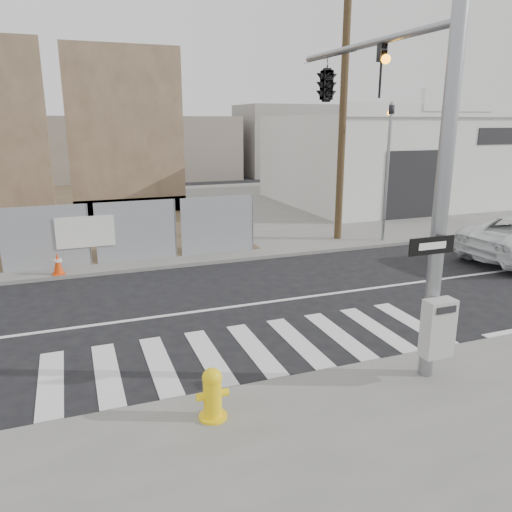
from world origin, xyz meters
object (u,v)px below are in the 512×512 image
object	(u,v)px
signal_pole	(358,114)
traffic_cone_d	(58,264)
fire_hydrant	(212,394)
auto_shop	(389,159)

from	to	relation	value
signal_pole	traffic_cone_d	size ratio (longest dim) A/B	10.43
fire_hydrant	traffic_cone_d	bearing A→B (deg)	102.06
auto_shop	fire_hydrant	world-z (taller)	auto_shop
signal_pole	fire_hydrant	size ratio (longest dim) A/B	8.24
traffic_cone_d	fire_hydrant	bearing A→B (deg)	-75.51
signal_pole	traffic_cone_d	distance (m)	9.94
signal_pole	traffic_cone_d	world-z (taller)	signal_pole
signal_pole	auto_shop	size ratio (longest dim) A/B	0.58
auto_shop	traffic_cone_d	xyz separation A→B (m)	(-17.89, -8.75, -2.09)
auto_shop	traffic_cone_d	size ratio (longest dim) A/B	17.88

